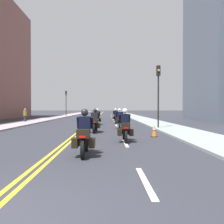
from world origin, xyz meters
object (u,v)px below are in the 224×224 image
Objects in this scene: motorcycle_4 at (97,118)px; pedestrian_1 at (25,115)px; traffic_light_near at (158,86)px; traffic_light_far at (66,99)px; motorcycle_2 at (95,123)px; motorcycle_5 at (116,117)px; motorcycle_1 at (125,128)px; motorcycle_3 at (120,120)px; traffic_cone_0 at (154,131)px; motorcycle_0 at (84,136)px.

pedestrian_1 is at bearing 155.69° from motorcycle_4.
traffic_light_near is 1.01× the size of traffic_light_far.
motorcycle_2 is at bearing -88.06° from motorcycle_4.
motorcycle_2 is 0.45× the size of traffic_light_far.
traffic_light_near is at bearing -113.85° from pedestrian_1.
traffic_light_far is at bearing 114.08° from motorcycle_5.
motorcycle_1 reaches higher than motorcycle_3.
motorcycle_3 is 6.28m from traffic_cone_0.
motorcycle_2 is at bearing 90.18° from motorcycle_0.
motorcycle_4 is 0.43× the size of traffic_light_near.
traffic_cone_0 is 18.91m from pedestrian_1.
traffic_light_far is (-8.82, 18.27, 2.72)m from motorcycle_5.
motorcycle_4 is at bearing 117.07° from motorcycle_3.
motorcycle_4 is 0.98× the size of motorcycle_5.
motorcycle_4 is at bearing 98.65° from motorcycle_1.
motorcycle_2 is at bearing -100.15° from motorcycle_5.
motorcycle_0 is at bearing -79.59° from traffic_light_far.
motorcycle_1 is 2.68m from traffic_cone_0.
traffic_light_far is at bearing 105.82° from motorcycle_2.
motorcycle_0 is 0.42× the size of traffic_light_near.
motorcycle_5 is at bearing 108.08° from traffic_light_near.
motorcycle_2 is 31.27m from traffic_light_far.
traffic_light_far is (-11.88, 27.64, -0.06)m from traffic_light_near.
traffic_light_near is at bearing -73.61° from motorcycle_5.
motorcycle_3 is at bearing -91.49° from motorcycle_5.
traffic_cone_0 is at bearing -129.65° from pedestrian_1.
motorcycle_0 is 3.96m from motorcycle_1.
traffic_light_far is (-10.55, 32.96, 3.03)m from traffic_cone_0.
motorcycle_3 is at bearing 81.10° from motorcycle_0.
motorcycle_2 is 7.90m from motorcycle_4.
motorcycle_2 is at bearing 110.65° from motorcycle_1.
motorcycle_4 is 23.63m from traffic_light_far.
traffic_cone_0 is (1.73, -14.68, -0.31)m from motorcycle_5.
pedestrian_1 is at bearing 145.84° from traffic_light_near.
motorcycle_4 is 11.14m from traffic_cone_0.
motorcycle_1 is 1.02× the size of motorcycle_4.
motorcycle_1 is 1.34× the size of pedestrian_1.
traffic_cone_0 is at bearing -84.98° from motorcycle_5.
motorcycle_4 is 7.73m from traffic_light_near.
traffic_cone_0 is at bearing 57.71° from motorcycle_0.
motorcycle_1 is at bearing 65.17° from motorcycle_0.
pedestrian_1 is (-12.16, 14.47, 0.49)m from traffic_cone_0.
motorcycle_1 is 36.06m from traffic_light_far.
motorcycle_5 is at bearing 65.58° from motorcycle_4.
motorcycle_2 is 12.20m from motorcycle_5.
motorcycle_1 is at bearing -66.68° from motorcycle_2.
motorcycle_3 reaches higher than traffic_cone_0.
traffic_light_near is (5.02, -5.19, 2.77)m from motorcycle_4.
motorcycle_1 is at bearing -87.86° from motorcycle_3.
motorcycle_2 is at bearing -150.87° from traffic_light_near.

